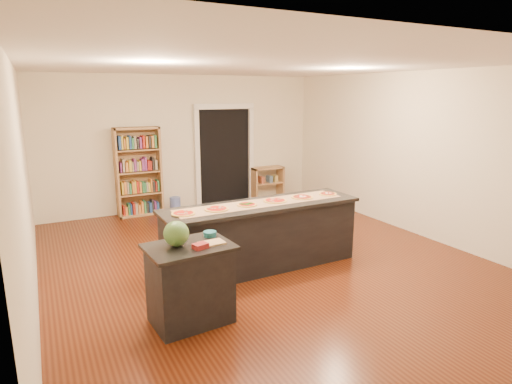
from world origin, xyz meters
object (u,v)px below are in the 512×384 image
side_counter (190,284)px  waste_bin (175,205)px  watermelon (176,234)px  bookshelf (139,172)px  kitchen_island (262,236)px  low_shelf (267,183)px

side_counter → waste_bin: side_counter is taller
side_counter → waste_bin: size_ratio=2.75×
waste_bin → watermelon: 4.54m
bookshelf → waste_bin: (0.67, -0.16, -0.73)m
kitchen_island → waste_bin: 3.38m
bookshelf → low_shelf: size_ratio=2.36×
kitchen_island → side_counter: 1.69m
side_counter → waste_bin: (1.14, 4.32, -0.28)m
low_shelf → watermelon: 5.71m
kitchen_island → waste_bin: kitchen_island is taller
side_counter → low_shelf: (3.42, 4.48, -0.06)m
low_shelf → waste_bin: 2.29m
bookshelf → low_shelf: bookshelf is taller
bookshelf → watermelon: 4.48m
side_counter → watermelon: 0.58m
kitchen_island → side_counter: bearing=-145.9°
bookshelf → watermelon: (-0.58, -4.44, 0.12)m
kitchen_island → waste_bin: size_ratio=8.81×
waste_bin → watermelon: bearing=-106.4°
side_counter → kitchen_island: bearing=30.6°
bookshelf → waste_bin: size_ratio=5.52×
side_counter → bookshelf: bookshelf is taller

